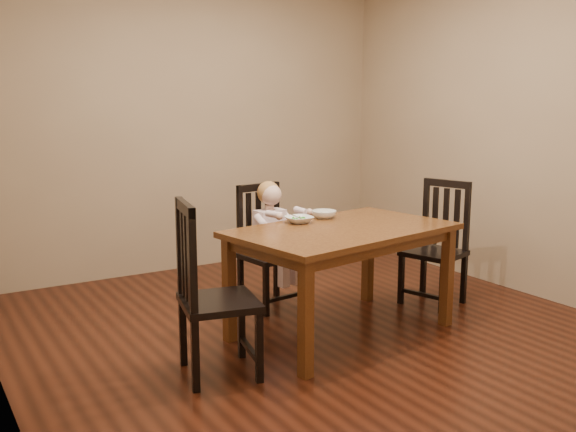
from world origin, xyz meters
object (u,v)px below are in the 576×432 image
dining_table (343,240)px  chair_left (210,293)px  bowl_peas (299,220)px  chair_right (437,245)px  bowl_veg (324,214)px  toddler (271,232)px  chair_child (268,248)px

dining_table → chair_left: 1.08m
bowl_peas → chair_right: bearing=-6.0°
bowl_veg → dining_table: bearing=-103.8°
chair_right → toddler: 1.31m
dining_table → chair_left: (-1.06, -0.16, -0.16)m
bowl_peas → bowl_veg: (0.25, 0.06, 0.00)m
toddler → chair_right: bearing=146.0°
dining_table → toddler: size_ratio=3.08×
chair_child → toddler: (0.01, -0.05, 0.14)m
chair_child → bowl_peas: chair_child is taller
chair_left → chair_right: chair_left is taller
chair_child → bowl_veg: size_ratio=5.34×
toddler → bowl_peas: (-0.05, -0.47, 0.18)m
toddler → bowl_veg: toddler is taller
chair_left → chair_right: size_ratio=1.07×
dining_table → chair_child: chair_child is taller
dining_table → chair_left: bearing=-171.6°
toddler → bowl_peas: bearing=77.2°
dining_table → chair_child: bearing=98.8°
bowl_veg → toddler: bearing=116.2°
dining_table → chair_child: 0.84m
chair_child → bowl_veg: (0.21, -0.46, 0.32)m
chair_left → bowl_veg: bearing=126.0°
bowl_veg → bowl_peas: bearing=-167.5°
chair_left → bowl_peas: size_ratio=5.46×
bowl_peas → toddler: bearing=84.1°
dining_table → bowl_peas: size_ratio=8.48×
chair_left → toddler: bearing=146.6°
toddler → chair_child: bearing=-90.0°
dining_table → chair_right: bearing=8.8°
toddler → bowl_peas: toddler is taller
dining_table → chair_right: size_ratio=1.66×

